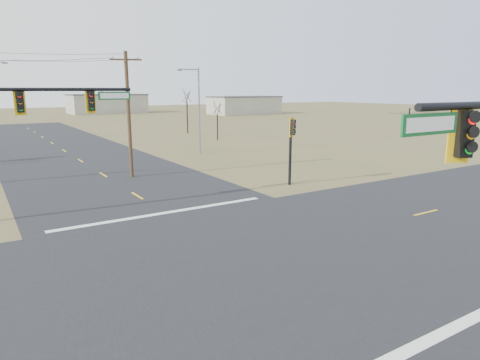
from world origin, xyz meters
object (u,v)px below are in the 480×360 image
at_px(pedestal_signal_ne, 292,136).
at_px(streetlight_a, 197,106).
at_px(utility_pole_near, 129,113).
at_px(mast_arm_far, 20,117).
at_px(bare_tree_c, 217,108).
at_px(bare_tree_d, 187,96).

bearing_deg(pedestal_signal_ne, streetlight_a, 63.39).
bearing_deg(streetlight_a, pedestal_signal_ne, -109.86).
bearing_deg(utility_pole_near, pedestal_signal_ne, -45.40).
xyz_separation_m(mast_arm_far, utility_pole_near, (7.86, 7.04, -0.35)).
bearing_deg(bare_tree_c, utility_pole_near, -134.58).
distance_m(utility_pole_near, streetlight_a, 12.74).
xyz_separation_m(pedestal_signal_ne, bare_tree_d, (9.52, 36.84, 2.23)).
xyz_separation_m(mast_arm_far, streetlight_a, (17.64, 15.20, -0.29)).
bearing_deg(pedestal_signal_ne, bare_tree_c, 49.02).
xyz_separation_m(pedestal_signal_ne, utility_pole_near, (-8.53, 8.65, 1.41)).
bearing_deg(bare_tree_d, streetlight_a, -112.44).
relative_size(pedestal_signal_ne, utility_pole_near, 0.51).
distance_m(bare_tree_c, bare_tree_d, 10.64).
bearing_deg(pedestal_signal_ne, utility_pole_near, 112.26).
xyz_separation_m(pedestal_signal_ne, bare_tree_c, (8.87, 26.31, 0.84)).
height_order(mast_arm_far, bare_tree_c, mast_arm_far).
height_order(pedestal_signal_ne, bare_tree_c, bare_tree_c).
xyz_separation_m(pedestal_signal_ne, streetlight_a, (1.26, 16.81, 1.48)).
relative_size(mast_arm_far, streetlight_a, 1.02).
relative_size(utility_pole_near, bare_tree_c, 1.71).
height_order(streetlight_a, bare_tree_c, streetlight_a).
bearing_deg(bare_tree_d, bare_tree_c, -93.55).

